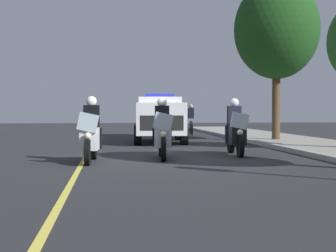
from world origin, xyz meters
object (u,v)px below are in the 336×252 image
police_motorcycle_trailing (235,132)px  police_motorcycle_lead_left (91,135)px  tree_far_back (277,30)px  police_motorcycle_lead_right (162,134)px  police_suv (160,117)px  cyclist_background (191,120)px

police_motorcycle_trailing → police_motorcycle_lead_left: bearing=-70.1°
tree_far_back → police_motorcycle_lead_right: bearing=-39.2°
police_motorcycle_lead_right → tree_far_back: 9.93m
police_suv → tree_far_back: bearing=91.0°
cyclist_background → tree_far_back: (5.56, 2.82, 3.98)m
police_motorcycle_lead_left → police_motorcycle_lead_right: bearing=110.2°
police_motorcycle_trailing → cyclist_background: (-11.73, 0.60, 0.14)m
police_motorcycle_lead_left → cyclist_background: police_motorcycle_lead_left is taller
cyclist_background → tree_far_back: tree_far_back is taller
police_suv → tree_far_back: size_ratio=0.73×
police_motorcycle_lead_left → tree_far_back: size_ratio=0.31×
police_motorcycle_lead_right → police_suv: (-6.91, 0.62, 0.37)m
cyclist_background → police_motorcycle_lead_right: bearing=-13.0°
police_motorcycle_lead_left → police_suv: (-7.62, 2.55, 0.37)m
police_motorcycle_trailing → cyclist_background: police_motorcycle_trailing is taller
cyclist_background → tree_far_back: size_ratio=0.26×
police_motorcycle_lead_right → tree_far_back: tree_far_back is taller
police_motorcycle_lead_right → cyclist_background: 12.89m
police_suv → cyclist_background: 6.09m
police_suv → cyclist_background: police_suv is taller
police_motorcycle_lead_left → cyclist_background: bearing=160.0°
police_motorcycle_lead_right → cyclist_background: bearing=167.0°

